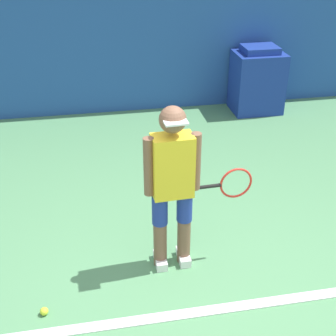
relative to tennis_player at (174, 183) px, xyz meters
The scene contains 6 objects.
ground_plane 1.00m from the tennis_player, 82.84° to the right, with size 24.00×24.00×0.00m, color #518C5B.
back_wall 3.81m from the tennis_player, 89.01° to the left, with size 24.00×0.10×2.46m.
court_baseline 1.07m from the tennis_player, 84.30° to the right, with size 21.60×0.10×0.01m.
tennis_player is the anchor object (origin of this frame).
tennis_ball 1.48m from the tennis_player, 158.95° to the right, with size 0.07×0.07×0.07m.
covered_chair 3.95m from the tennis_player, 59.44° to the left, with size 0.75×0.60×1.04m.
Camera 1 is at (-0.73, -2.78, 2.89)m, focal length 50.00 mm.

